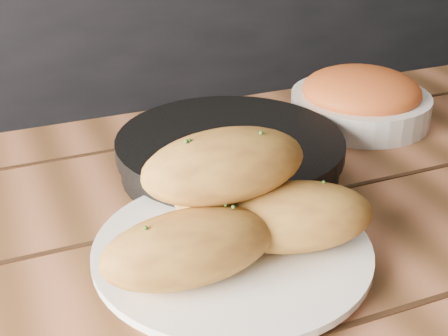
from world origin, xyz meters
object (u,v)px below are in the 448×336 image
plate (232,252)px  bowl (361,99)px  bread_rolls (228,205)px  skillet (231,153)px

plate → bowl: 0.39m
plate → bread_rolls: bread_rolls is taller
plate → skillet: bearing=67.1°
plate → bowl: size_ratio=1.34×
bread_rolls → skillet: 0.20m
skillet → bowl: bowl is taller
plate → skillet: skillet is taller
plate → bowl: bowl is taller
plate → bowl: bearing=38.8°
skillet → bowl: (0.23, 0.07, 0.01)m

